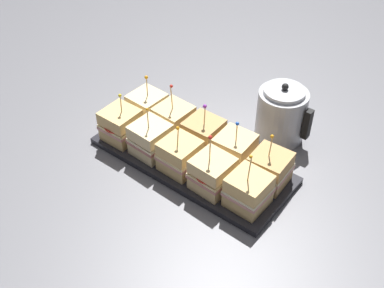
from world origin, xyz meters
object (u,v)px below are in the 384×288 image
(serving_platter, at_px, (192,160))
(sandwich_back_center, at_px, (204,135))
(sandwich_front_far_left, at_px, (121,125))
(sandwich_front_far_right, at_px, (248,191))
(sandwich_front_right, at_px, (212,174))
(sandwich_back_left, at_px, (174,121))
(sandwich_back_right, at_px, (234,151))
(sandwich_front_left, at_px, (151,139))
(sandwich_front_center, at_px, (179,155))
(sandwich_back_far_left, at_px, (147,107))
(kettle_steel, at_px, (281,114))
(sandwich_back_far_right, at_px, (270,169))

(serving_platter, distance_m, sandwich_back_center, 0.08)
(sandwich_front_far_left, relative_size, sandwich_front_far_right, 0.91)
(sandwich_front_far_right, bearing_deg, sandwich_front_right, -176.33)
(sandwich_front_right, height_order, sandwich_back_left, sandwich_back_left)
(serving_platter, bearing_deg, sandwich_back_left, 154.76)
(sandwich_front_far_left, height_order, sandwich_back_right, same)
(sandwich_front_left, distance_m, sandwich_back_left, 0.11)
(sandwich_front_center, xyz_separation_m, sandwich_back_far_left, (-0.22, 0.11, 0.00))
(sandwich_front_far_right, relative_size, sandwich_back_center, 1.07)
(sandwich_front_right, relative_size, sandwich_back_right, 1.13)
(sandwich_front_center, xyz_separation_m, sandwich_front_right, (0.12, -0.00, 0.00))
(sandwich_back_far_left, height_order, sandwich_back_center, sandwich_back_far_left)
(sandwich_front_right, xyz_separation_m, sandwich_back_center, (-0.11, 0.11, 0.00))
(serving_platter, bearing_deg, sandwich_front_far_right, -13.14)
(serving_platter, height_order, sandwich_front_left, sandwich_front_left)
(sandwich_front_far_right, bearing_deg, kettle_steel, 105.19)
(serving_platter, bearing_deg, sandwich_back_right, 25.54)
(sandwich_back_far_left, relative_size, sandwich_back_far_right, 1.01)
(sandwich_front_center, height_order, sandwich_back_left, sandwich_back_left)
(sandwich_front_left, height_order, sandwich_back_far_right, sandwich_front_left)
(sandwich_back_center, bearing_deg, sandwich_front_right, -45.03)
(serving_platter, distance_m, sandwich_front_center, 0.08)
(sandwich_back_center, bearing_deg, serving_platter, -91.72)
(sandwich_front_left, distance_m, sandwich_back_far_left, 0.16)
(sandwich_front_far_left, relative_size, sandwich_back_right, 1.00)
(sandwich_front_left, xyz_separation_m, sandwich_back_left, (-0.00, 0.11, 0.00))
(sandwich_front_center, relative_size, sandwich_back_far_left, 0.93)
(sandwich_front_left, relative_size, kettle_steel, 0.86)
(sandwich_front_far_right, relative_size, sandwich_back_right, 1.11)
(serving_platter, height_order, sandwich_front_right, sandwich_front_right)
(serving_platter, bearing_deg, sandwich_back_center, 88.28)
(sandwich_front_center, relative_size, sandwich_back_center, 0.94)
(sandwich_front_left, xyz_separation_m, sandwich_back_far_right, (0.33, 0.11, -0.00))
(sandwich_front_left, relative_size, sandwich_front_right, 0.93)
(sandwich_front_far_left, xyz_separation_m, sandwich_back_far_right, (0.45, 0.11, -0.00))
(sandwich_front_far_right, bearing_deg, sandwich_back_left, 162.66)
(sandwich_back_center, bearing_deg, sandwich_back_left, -179.15)
(serving_platter, bearing_deg, sandwich_back_far_left, 165.78)
(sandwich_front_right, bearing_deg, sandwich_front_far_right, 3.67)
(serving_platter, xyz_separation_m, sandwich_back_center, (0.00, 0.05, 0.06))
(serving_platter, xyz_separation_m, sandwich_front_far_left, (-0.22, -0.06, 0.06))
(sandwich_front_far_left, height_order, sandwich_back_far_left, sandwich_back_far_left)
(sandwich_front_right, bearing_deg, serving_platter, 152.65)
(kettle_steel, bearing_deg, sandwich_front_left, -128.46)
(serving_platter, height_order, sandwich_back_far_right, sandwich_back_far_right)
(sandwich_front_center, height_order, sandwich_back_far_right, sandwich_back_far_right)
(sandwich_back_far_right, bearing_deg, sandwich_front_right, -134.49)
(sandwich_back_center, distance_m, kettle_steel, 0.25)
(sandwich_back_far_left, bearing_deg, kettle_steel, 29.36)
(sandwich_front_far_left, relative_size, sandwich_back_far_right, 0.97)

